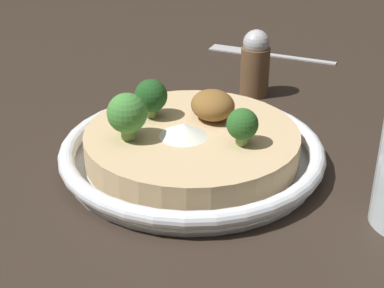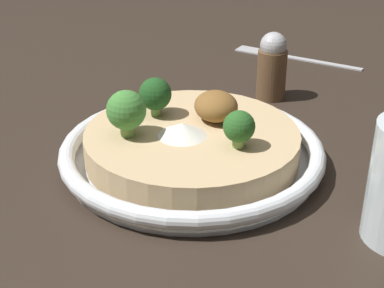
% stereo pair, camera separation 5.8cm
% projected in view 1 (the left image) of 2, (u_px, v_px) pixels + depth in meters
% --- Properties ---
extents(ground_plane, '(6.00, 6.00, 0.00)m').
position_uv_depth(ground_plane, '(192.00, 164.00, 0.59)').
color(ground_plane, '#2D231C').
extents(risotto_bowl, '(0.26, 0.26, 0.04)m').
position_uv_depth(risotto_bowl, '(192.00, 149.00, 0.59)').
color(risotto_bowl, silver).
rests_on(risotto_bowl, ground_plane).
extents(cheese_sprinkle, '(0.05, 0.05, 0.01)m').
position_uv_depth(cheese_sprinkle, '(183.00, 130.00, 0.57)').
color(cheese_sprinkle, white).
rests_on(cheese_sprinkle, risotto_bowl).
extents(crispy_onion_garnish, '(0.05, 0.04, 0.03)m').
position_uv_depth(crispy_onion_garnish, '(213.00, 105.00, 0.60)').
color(crispy_onion_garnish, brown).
rests_on(crispy_onion_garnish, risotto_bowl).
extents(broccoli_right, '(0.03, 0.03, 0.04)m').
position_uv_depth(broccoli_right, '(151.00, 96.00, 0.60)').
color(broccoli_right, '#759E4C').
rests_on(broccoli_right, risotto_bowl).
extents(broccoli_back, '(0.04, 0.04, 0.05)m').
position_uv_depth(broccoli_back, '(127.00, 114.00, 0.55)').
color(broccoli_back, '#759E4C').
rests_on(broccoli_back, risotto_bowl).
extents(broccoli_front_left, '(0.03, 0.03, 0.04)m').
position_uv_depth(broccoli_front_left, '(242.00, 125.00, 0.54)').
color(broccoli_front_left, '#84A856').
rests_on(broccoli_front_left, risotto_bowl).
extents(fork_utensil, '(0.15, 0.15, 0.00)m').
position_uv_depth(fork_utensil, '(258.00, 52.00, 0.90)').
color(fork_utensil, '#B7B7BC').
rests_on(fork_utensil, ground_plane).
extents(pepper_shaker, '(0.04, 0.04, 0.09)m').
position_uv_depth(pepper_shaker, '(255.00, 63.00, 0.74)').
color(pepper_shaker, brown).
rests_on(pepper_shaker, ground_plane).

